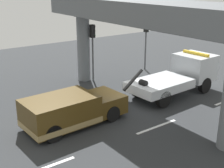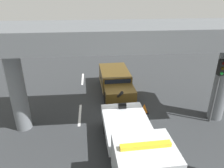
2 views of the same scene
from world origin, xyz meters
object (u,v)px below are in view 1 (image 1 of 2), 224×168
(traffic_light_far, at_px, (146,34))
(traffic_cone_orange, at_px, (108,96))
(traffic_light_near, at_px, (93,40))
(towed_van_green, at_px, (71,111))
(tow_truck_white, at_px, (181,74))

(traffic_light_far, xyz_separation_m, traffic_cone_orange, (-6.43, -3.83, -2.59))
(traffic_light_near, distance_m, traffic_light_far, 5.00)
(traffic_light_near, height_order, traffic_cone_orange, traffic_light_near)
(traffic_light_far, bearing_deg, traffic_cone_orange, -149.21)
(towed_van_green, xyz_separation_m, traffic_cone_orange, (3.40, 1.56, -0.48))
(towed_van_green, xyz_separation_m, traffic_light_near, (4.83, 5.40, 2.16))
(traffic_light_far, height_order, traffic_cone_orange, traffic_light_far)
(towed_van_green, relative_size, traffic_light_far, 1.34)
(traffic_cone_orange, bearing_deg, tow_truck_white, -18.39)
(traffic_light_near, bearing_deg, tow_truck_white, -59.46)
(traffic_light_far, bearing_deg, tow_truck_white, -108.93)
(tow_truck_white, bearing_deg, traffic_cone_orange, 161.61)
(tow_truck_white, height_order, traffic_cone_orange, tow_truck_white)
(tow_truck_white, distance_m, traffic_cone_orange, 4.92)
(traffic_light_far, bearing_deg, towed_van_green, -151.24)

